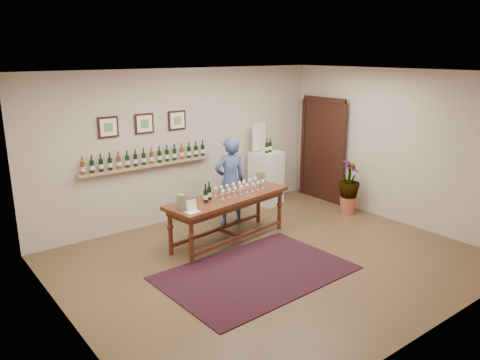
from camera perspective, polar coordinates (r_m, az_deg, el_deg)
ground at (r=7.26m, az=3.91°, el=-9.74°), size 6.00×6.00×0.00m
room_shell at (r=9.58m, az=6.17°, el=3.49°), size 6.00×6.00×6.00m
rug at (r=6.86m, az=1.98°, el=-11.22°), size 2.72×1.87×0.01m
tasting_table at (r=7.71m, az=-1.41°, el=-2.79°), size 2.32×1.02×0.79m
table_glasses at (r=7.85m, az=0.01°, el=-0.91°), size 1.22×0.38×0.17m
table_bottles at (r=7.38m, az=-3.99°, el=-1.46°), size 0.28×0.16×0.30m
pitcher_left at (r=7.03m, az=-7.15°, el=-2.70°), size 0.18×0.18×0.24m
pitcher_right at (r=8.33m, az=2.47°, el=0.27°), size 0.18×0.18×0.23m
menu_card at (r=6.93m, az=-5.91°, el=-3.16°), size 0.20×0.15×0.18m
display_pedestal at (r=9.70m, az=3.22°, el=0.25°), size 0.67×0.67×1.10m
pedestal_bottles at (r=9.49m, az=3.49°, el=4.18°), size 0.29×0.14×0.28m
info_sign at (r=9.60m, az=2.35°, el=5.30°), size 0.43×0.13×0.60m
potted_plant at (r=9.31m, az=13.14°, el=-0.84°), size 0.68×0.68×0.93m
person at (r=8.46m, az=-1.22°, el=-0.16°), size 0.66×0.51×1.63m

